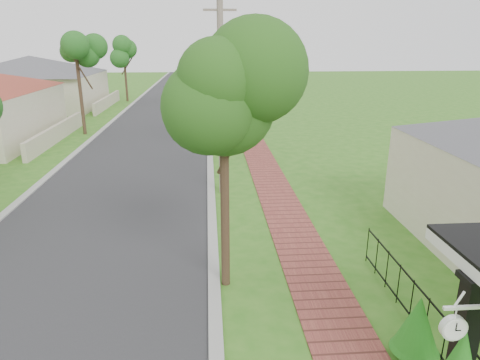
{
  "coord_description": "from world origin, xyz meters",
  "views": [
    {
      "loc": [
        0.6,
        -6.34,
        5.86
      ],
      "look_at": [
        1.59,
        6.94,
        1.5
      ],
      "focal_mm": 32.0,
      "sensor_mm": 36.0,
      "label": 1
    }
  ],
  "objects_px": {
    "station_clock": "(454,326)",
    "near_tree": "(224,88)",
    "parked_car_red": "(200,108)",
    "porch_post": "(462,352)",
    "utility_pole": "(221,100)",
    "parked_car_white": "(199,95)"
  },
  "relations": [
    {
      "from": "parked_car_red",
      "to": "utility_pole",
      "type": "relative_size",
      "value": 0.51
    },
    {
      "from": "near_tree",
      "to": "parked_car_red",
      "type": "bearing_deg",
      "value": 92.24
    },
    {
      "from": "parked_car_red",
      "to": "station_clock",
      "type": "relative_size",
      "value": 5.72
    },
    {
      "from": "near_tree",
      "to": "utility_pole",
      "type": "xyz_separation_m",
      "value": [
        0.15,
        6.87,
        -1.17
      ]
    },
    {
      "from": "porch_post",
      "to": "parked_car_red",
      "type": "height_order",
      "value": "porch_post"
    },
    {
      "from": "porch_post",
      "to": "parked_car_white",
      "type": "bearing_deg",
      "value": 97.26
    },
    {
      "from": "porch_post",
      "to": "near_tree",
      "type": "bearing_deg",
      "value": 131.11
    },
    {
      "from": "parked_car_red",
      "to": "porch_post",
      "type": "bearing_deg",
      "value": -71.68
    },
    {
      "from": "parked_car_red",
      "to": "parked_car_white",
      "type": "distance_m",
      "value": 8.55
    },
    {
      "from": "parked_car_red",
      "to": "parked_car_white",
      "type": "relative_size",
      "value": 0.96
    },
    {
      "from": "utility_pole",
      "to": "station_clock",
      "type": "relative_size",
      "value": 11.17
    },
    {
      "from": "near_tree",
      "to": "utility_pole",
      "type": "height_order",
      "value": "utility_pole"
    },
    {
      "from": "parked_car_white",
      "to": "station_clock",
      "type": "distance_m",
      "value": 38.83
    },
    {
      "from": "utility_pole",
      "to": "porch_post",
      "type": "bearing_deg",
      "value": -72.59
    },
    {
      "from": "near_tree",
      "to": "station_clock",
      "type": "xyz_separation_m",
      "value": [
        3.11,
        -4.53,
        -2.92
      ]
    },
    {
      "from": "parked_car_white",
      "to": "near_tree",
      "type": "distance_m",
      "value": 34.31
    },
    {
      "from": "parked_car_white",
      "to": "utility_pole",
      "type": "bearing_deg",
      "value": -78.53
    },
    {
      "from": "parked_car_red",
      "to": "station_clock",
      "type": "bearing_deg",
      "value": -72.71
    },
    {
      "from": "parked_car_red",
      "to": "near_tree",
      "type": "relative_size",
      "value": 0.61
    },
    {
      "from": "station_clock",
      "to": "near_tree",
      "type": "bearing_deg",
      "value": 124.51
    },
    {
      "from": "porch_post",
      "to": "station_clock",
      "type": "xyz_separation_m",
      "value": [
        -0.49,
        -0.4,
        0.83
      ]
    },
    {
      "from": "porch_post",
      "to": "utility_pole",
      "type": "xyz_separation_m",
      "value": [
        -3.45,
        11.0,
        2.58
      ]
    }
  ]
}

